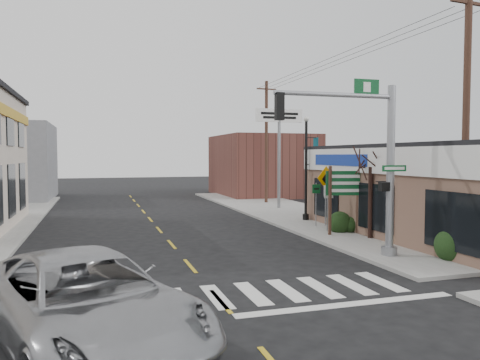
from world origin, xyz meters
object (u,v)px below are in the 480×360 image
object	(u,v)px
fire_hydrant	(391,235)
guide_sign	(345,191)
traffic_signal_pole	(373,152)
utility_pole_near	(466,119)
suv	(85,302)
utility_pole_far	(266,141)
dance_center_sign	(279,131)
bare_tree	(371,154)
lamp_post	(307,160)

from	to	relation	value
fire_hydrant	guide_sign	bearing A→B (deg)	104.59
traffic_signal_pole	utility_pole_near	bearing A→B (deg)	-15.38
suv	utility_pole_far	size ratio (longest dim) A/B	0.71
fire_hydrant	dance_center_sign	world-z (taller)	dance_center_sign
bare_tree	utility_pole_near	xyz separation A→B (m)	(1.11, -4.18, 1.22)
suv	traffic_signal_pole	bearing A→B (deg)	6.73
utility_pole_far	lamp_post	bearing A→B (deg)	-101.63
suv	dance_center_sign	bearing A→B (deg)	38.03
bare_tree	traffic_signal_pole	bearing A→B (deg)	-122.03
fire_hydrant	bare_tree	distance (m)	3.57
guide_sign	fire_hydrant	bearing A→B (deg)	-62.68
traffic_signal_pole	lamp_post	size ratio (longest dim) A/B	1.09
dance_center_sign	utility_pole_near	distance (m)	16.30
lamp_post	bare_tree	size ratio (longest dim) A/B	1.24
bare_tree	utility_pole_near	bearing A→B (deg)	-75.09
utility_pole_near	utility_pole_far	world-z (taller)	utility_pole_near
dance_center_sign	utility_pole_near	xyz separation A→B (m)	(0.50, -16.29, -0.41)
fire_hydrant	lamp_post	world-z (taller)	lamp_post
suv	bare_tree	world-z (taller)	bare_tree
suv	utility_pole_far	bearing A→B (deg)	41.27
bare_tree	fire_hydrant	bearing A→B (deg)	-85.26
guide_sign	traffic_signal_pole	bearing A→B (deg)	-95.51
suv	lamp_post	xyz separation A→B (m)	(11.50, 14.42, 2.55)
utility_pole_near	dance_center_sign	bearing A→B (deg)	86.17
guide_sign	bare_tree	xyz separation A→B (m)	(0.56, -1.22, 1.66)
utility_pole_far	bare_tree	bearing A→B (deg)	-98.44
fire_hydrant	lamp_post	bearing A→B (deg)	91.83
traffic_signal_pole	utility_pole_near	size ratio (longest dim) A/B	0.66
fire_hydrant	bare_tree	world-z (taller)	bare_tree
dance_center_sign	guide_sign	bearing A→B (deg)	-95.52
lamp_post	guide_sign	bearing A→B (deg)	-96.78
dance_center_sign	utility_pole_near	world-z (taller)	utility_pole_near
fire_hydrant	lamp_post	size ratio (longest dim) A/B	0.12
traffic_signal_pole	lamp_post	world-z (taller)	traffic_signal_pole
traffic_signal_pole	utility_pole_near	world-z (taller)	utility_pole_near
dance_center_sign	utility_pole_far	distance (m)	3.91
guide_sign	lamp_post	distance (m)	5.10
traffic_signal_pole	lamp_post	distance (m)	9.57
traffic_signal_pole	bare_tree	world-z (taller)	traffic_signal_pole
bare_tree	suv	bearing A→B (deg)	-144.47
suv	guide_sign	distance (m)	14.64
utility_pole_far	fire_hydrant	bearing A→B (deg)	-97.75
suv	guide_sign	world-z (taller)	guide_sign
traffic_signal_pole	utility_pole_far	distance (m)	19.48
dance_center_sign	traffic_signal_pole	bearing A→B (deg)	-99.15
dance_center_sign	bare_tree	distance (m)	12.23
utility_pole_near	guide_sign	bearing A→B (deg)	101.63
traffic_signal_pole	fire_hydrant	size ratio (longest dim) A/B	9.32
traffic_signal_pole	utility_pole_near	distance (m)	3.48
traffic_signal_pole	utility_pole_far	size ratio (longest dim) A/B	0.68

